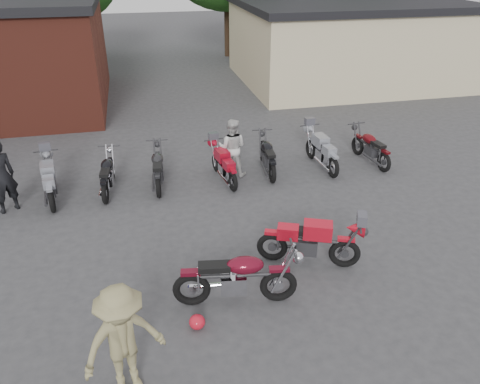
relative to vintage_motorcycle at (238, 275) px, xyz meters
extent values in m
plane|color=#343537|center=(0.29, 0.14, -0.65)|extent=(90.00, 90.00, 0.00)
cube|color=#C3B88B|center=(8.79, 15.14, 1.10)|extent=(10.00, 8.00, 3.50)
ellipsoid|color=red|center=(-0.84, -0.49, -0.51)|extent=(0.32, 0.32, 0.26)
imported|color=black|center=(-4.92, 4.68, 0.31)|extent=(0.84, 0.77, 1.92)
imported|color=beige|center=(1.06, 5.52, 0.20)|extent=(1.01, 0.91, 1.70)
imported|color=#8D8457|center=(-2.02, -1.53, 0.30)|extent=(1.40, 1.11, 1.90)
camera|label=1|loc=(-1.48, -6.69, 5.31)|focal=35.00mm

